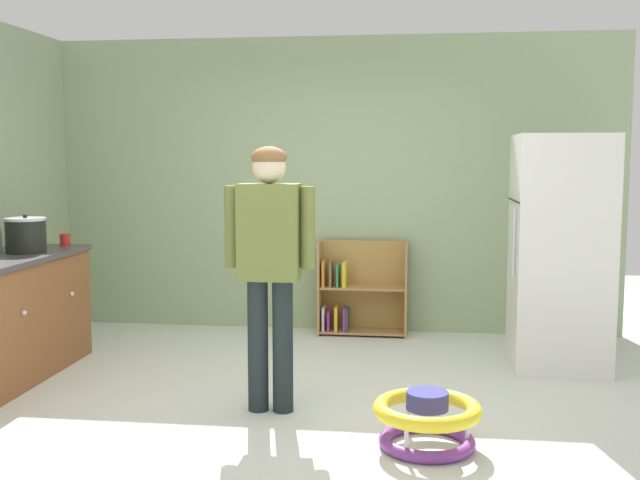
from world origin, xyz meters
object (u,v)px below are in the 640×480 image
(bookshelf, at_px, (358,294))
(baby_walker, at_px, (427,420))
(red_cup, at_px, (65,240))
(standing_person, at_px, (270,253))
(refrigerator, at_px, (560,252))
(crock_pot, at_px, (26,235))

(bookshelf, xyz_separation_m, baby_walker, (0.60, -2.68, -0.21))
(bookshelf, xyz_separation_m, red_cup, (-2.28, -1.05, 0.58))
(bookshelf, relative_size, standing_person, 0.51)
(refrigerator, height_order, bookshelf, refrigerator)
(standing_person, xyz_separation_m, crock_pot, (-1.98, 0.68, 0.02))
(refrigerator, xyz_separation_m, standing_person, (-1.99, -1.27, 0.12))
(refrigerator, distance_m, crock_pot, 4.02)
(refrigerator, xyz_separation_m, red_cup, (-3.89, -0.13, 0.06))
(refrigerator, distance_m, red_cup, 3.89)
(standing_person, height_order, crock_pot, standing_person)
(standing_person, distance_m, baby_walker, 1.39)
(baby_walker, bearing_deg, crock_pot, 158.36)
(red_cup, bearing_deg, baby_walker, -29.58)
(bookshelf, bearing_deg, red_cup, -155.36)
(bookshelf, relative_size, red_cup, 8.95)
(baby_walker, distance_m, crock_pot, 3.31)
(bookshelf, height_order, standing_person, standing_person)
(crock_pot, bearing_deg, baby_walker, -21.64)
(refrigerator, relative_size, bookshelf, 2.09)
(baby_walker, bearing_deg, refrigerator, 60.22)
(refrigerator, relative_size, standing_person, 1.06)
(refrigerator, bearing_deg, bookshelf, 150.38)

